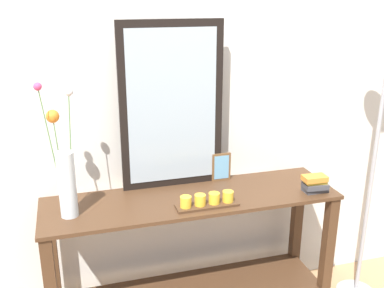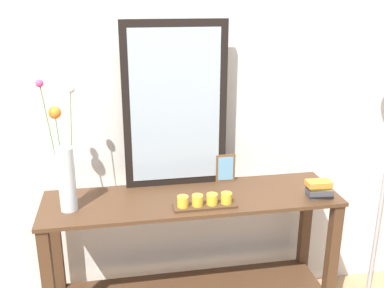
# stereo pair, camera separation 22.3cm
# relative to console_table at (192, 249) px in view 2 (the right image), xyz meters

# --- Properties ---
(wall_back) EXTENTS (6.40, 0.08, 2.70)m
(wall_back) POSITION_rel_console_table_xyz_m (0.00, 0.33, 0.84)
(wall_back) COLOR silver
(wall_back) RESTS_ON ground
(console_table) EXTENTS (1.55, 0.43, 0.83)m
(console_table) POSITION_rel_console_table_xyz_m (0.00, 0.00, 0.00)
(console_table) COLOR #472D1C
(console_table) RESTS_ON ground
(mirror_leaning) EXTENTS (0.56, 0.03, 0.89)m
(mirror_leaning) POSITION_rel_console_table_xyz_m (-0.06, 0.18, 0.76)
(mirror_leaning) COLOR black
(mirror_leaning) RESTS_ON console_table
(tall_vase_left) EXTENTS (0.17, 0.16, 0.64)m
(tall_vase_left) POSITION_rel_console_table_xyz_m (-0.63, -0.02, 0.52)
(tall_vase_left) COLOR silver
(tall_vase_left) RESTS_ON console_table
(candle_tray) EXTENTS (0.32, 0.09, 0.07)m
(candle_tray) POSITION_rel_console_table_xyz_m (0.04, -0.12, 0.34)
(candle_tray) COLOR #472D1C
(candle_tray) RESTS_ON console_table
(picture_frame_small) EXTENTS (0.11, 0.01, 0.16)m
(picture_frame_small) POSITION_rel_console_table_xyz_m (0.22, 0.17, 0.40)
(picture_frame_small) COLOR brown
(picture_frame_small) RESTS_ON console_table
(book_stack) EXTENTS (0.14, 0.09, 0.10)m
(book_stack) POSITION_rel_console_table_xyz_m (0.65, -0.12, 0.36)
(book_stack) COLOR #424247
(book_stack) RESTS_ON console_table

